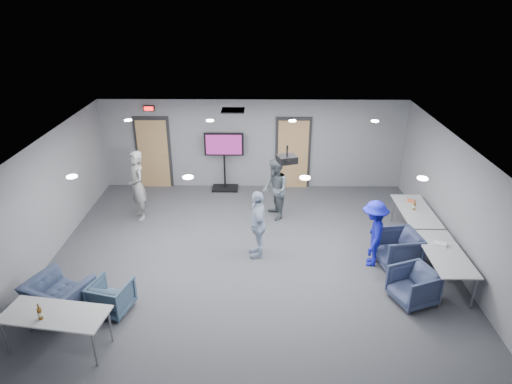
{
  "coord_description": "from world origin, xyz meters",
  "views": [
    {
      "loc": [
        0.26,
        -8.99,
        5.67
      ],
      "look_at": [
        0.13,
        0.88,
        1.2
      ],
      "focal_mm": 32.0,
      "sensor_mm": 36.0,
      "label": 1
    }
  ],
  "objects_px": {
    "person_d": "(373,233)",
    "table_right_a": "(416,212)",
    "bottle_front": "(40,313)",
    "person_c": "(258,224)",
    "chair_right_c": "(413,286)",
    "person_a": "(137,186)",
    "tv_stand": "(224,158)",
    "person_b": "(275,190)",
    "table_right_b": "(444,254)",
    "chair_front_a": "(111,296)",
    "chair_front_b": "(59,297)",
    "chair_right_b": "(398,249)",
    "bottle_right": "(414,206)",
    "projector": "(287,159)",
    "table_front_left": "(55,316)"
  },
  "relations": [
    {
      "from": "bottle_right",
      "to": "person_c",
      "type": "bearing_deg",
      "value": -166.56
    },
    {
      "from": "chair_front_b",
      "to": "table_right_b",
      "type": "distance_m",
      "value": 7.61
    },
    {
      "from": "person_d",
      "to": "person_c",
      "type": "bearing_deg",
      "value": -81.9
    },
    {
      "from": "person_b",
      "to": "bottle_right",
      "type": "distance_m",
      "value": 3.47
    },
    {
      "from": "person_c",
      "to": "person_b",
      "type": "bearing_deg",
      "value": 162.44
    },
    {
      "from": "chair_right_b",
      "to": "bottle_front",
      "type": "height_order",
      "value": "bottle_front"
    },
    {
      "from": "person_a",
      "to": "table_right_b",
      "type": "height_order",
      "value": "person_a"
    },
    {
      "from": "chair_right_b",
      "to": "tv_stand",
      "type": "bearing_deg",
      "value": -144.21
    },
    {
      "from": "person_d",
      "to": "table_right_a",
      "type": "height_order",
      "value": "person_d"
    },
    {
      "from": "table_right_b",
      "to": "chair_front_a",
      "type": "bearing_deg",
      "value": 98.61
    },
    {
      "from": "tv_stand",
      "to": "table_front_left",
      "type": "bearing_deg",
      "value": -108.87
    },
    {
      "from": "table_front_left",
      "to": "person_a",
      "type": "bearing_deg",
      "value": 96.32
    },
    {
      "from": "person_c",
      "to": "projector",
      "type": "height_order",
      "value": "projector"
    },
    {
      "from": "person_c",
      "to": "chair_front_a",
      "type": "relative_size",
      "value": 2.26
    },
    {
      "from": "chair_front_b",
      "to": "tv_stand",
      "type": "xyz_separation_m",
      "value": [
        2.68,
        5.82,
        0.66
      ]
    },
    {
      "from": "chair_front_b",
      "to": "person_c",
      "type": "bearing_deg",
      "value": -127.61
    },
    {
      "from": "table_right_b",
      "to": "projector",
      "type": "height_order",
      "value": "projector"
    },
    {
      "from": "chair_right_c",
      "to": "projector",
      "type": "relative_size",
      "value": 1.72
    },
    {
      "from": "person_a",
      "to": "chair_front_b",
      "type": "height_order",
      "value": "person_a"
    },
    {
      "from": "chair_right_b",
      "to": "table_front_left",
      "type": "bearing_deg",
      "value": -76.91
    },
    {
      "from": "bottle_right",
      "to": "projector",
      "type": "xyz_separation_m",
      "value": [
        -3.16,
        -1.03,
        1.58
      ]
    },
    {
      "from": "person_d",
      "to": "tv_stand",
      "type": "height_order",
      "value": "tv_stand"
    },
    {
      "from": "person_b",
      "to": "table_right_b",
      "type": "bearing_deg",
      "value": 33.71
    },
    {
      "from": "tv_stand",
      "to": "person_b",
      "type": "bearing_deg",
      "value": -51.83
    },
    {
      "from": "person_d",
      "to": "bottle_right",
      "type": "relative_size",
      "value": 6.08
    },
    {
      "from": "chair_right_b",
      "to": "chair_right_c",
      "type": "distance_m",
      "value": 1.31
    },
    {
      "from": "chair_right_b",
      "to": "table_right_a",
      "type": "relative_size",
      "value": 0.47
    },
    {
      "from": "person_b",
      "to": "bottle_right",
      "type": "relative_size",
      "value": 6.53
    },
    {
      "from": "person_d",
      "to": "chair_front_b",
      "type": "bearing_deg",
      "value": -58.71
    },
    {
      "from": "person_c",
      "to": "chair_front_b",
      "type": "height_order",
      "value": "person_c"
    },
    {
      "from": "chair_front_a",
      "to": "table_right_a",
      "type": "bearing_deg",
      "value": -141.22
    },
    {
      "from": "chair_front_b",
      "to": "projector",
      "type": "distance_m",
      "value": 5.16
    },
    {
      "from": "table_right_b",
      "to": "projector",
      "type": "distance_m",
      "value": 3.75
    },
    {
      "from": "person_b",
      "to": "chair_front_a",
      "type": "relative_size",
      "value": 2.3
    },
    {
      "from": "chair_right_c",
      "to": "person_c",
      "type": "bearing_deg",
      "value": -139.98
    },
    {
      "from": "person_b",
      "to": "person_d",
      "type": "height_order",
      "value": "person_b"
    },
    {
      "from": "table_right_a",
      "to": "projector",
      "type": "distance_m",
      "value": 3.78
    },
    {
      "from": "bottle_front",
      "to": "person_c",
      "type": "bearing_deg",
      "value": 42.03
    },
    {
      "from": "person_a",
      "to": "table_right_a",
      "type": "relative_size",
      "value": 1.02
    },
    {
      "from": "person_a",
      "to": "person_c",
      "type": "height_order",
      "value": "person_a"
    },
    {
      "from": "person_c",
      "to": "table_front_left",
      "type": "relative_size",
      "value": 0.88
    },
    {
      "from": "table_right_a",
      "to": "chair_front_b",
      "type": "bearing_deg",
      "value": 111.49
    },
    {
      "from": "bottle_front",
      "to": "tv_stand",
      "type": "xyz_separation_m",
      "value": [
        2.47,
        6.88,
        0.17
      ]
    },
    {
      "from": "person_d",
      "to": "projector",
      "type": "relative_size",
      "value": 3.36
    },
    {
      "from": "person_b",
      "to": "chair_right_b",
      "type": "bearing_deg",
      "value": 34.23
    },
    {
      "from": "table_right_a",
      "to": "table_front_left",
      "type": "height_order",
      "value": "same"
    },
    {
      "from": "table_front_left",
      "to": "bottle_right",
      "type": "distance_m",
      "value": 8.12
    },
    {
      "from": "chair_front_a",
      "to": "table_right_a",
      "type": "xyz_separation_m",
      "value": [
        6.57,
        2.89,
        0.36
      ]
    },
    {
      "from": "person_c",
      "to": "table_front_left",
      "type": "distance_m",
      "value": 4.5
    },
    {
      "from": "person_c",
      "to": "table_right_b",
      "type": "bearing_deg",
      "value": 70.45
    }
  ]
}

